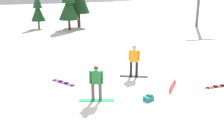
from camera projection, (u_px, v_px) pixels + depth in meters
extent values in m
plane|color=white|center=(122.00, 99.00, 11.81)|extent=(800.00, 800.00, 0.00)
cube|color=#19B259|center=(97.00, 100.00, 11.65)|extent=(1.60, 0.68, 0.02)
cylinder|color=#4C4C51|center=(100.00, 92.00, 11.53)|extent=(0.15, 0.15, 0.80)
cylinder|color=#4C4C51|center=(93.00, 92.00, 11.53)|extent=(0.15, 0.15, 0.80)
cube|color=#237238|center=(96.00, 77.00, 11.34)|extent=(0.45, 0.34, 0.58)
cylinder|color=#237238|center=(102.00, 77.00, 11.34)|extent=(0.11, 0.11, 0.58)
cylinder|color=#237238|center=(90.00, 77.00, 11.33)|extent=(0.11, 0.11, 0.58)
sphere|color=tan|center=(96.00, 67.00, 11.21)|extent=(0.24, 0.24, 0.24)
cube|color=black|center=(96.00, 68.00, 11.07)|extent=(0.17, 0.08, 0.08)
cube|color=black|center=(134.00, 76.00, 14.76)|extent=(1.58, 0.81, 0.02)
cylinder|color=black|center=(131.00, 69.00, 14.64)|extent=(0.15, 0.15, 0.86)
cylinder|color=black|center=(137.00, 69.00, 14.62)|extent=(0.15, 0.15, 0.86)
cube|color=orange|center=(134.00, 56.00, 14.42)|extent=(0.46, 0.36, 0.64)
cylinder|color=orange|center=(129.00, 55.00, 14.43)|extent=(0.11, 0.11, 0.58)
cylinder|color=orange|center=(139.00, 56.00, 14.39)|extent=(0.11, 0.11, 0.58)
sphere|color=tan|center=(134.00, 48.00, 14.28)|extent=(0.24, 0.24, 0.24)
cube|color=black|center=(134.00, 47.00, 14.41)|extent=(0.17, 0.10, 0.08)
cube|color=red|center=(173.00, 86.00, 12.96)|extent=(0.98, 1.19, 0.26)
cylinder|color=red|center=(175.00, 82.00, 13.59)|extent=(0.24, 0.27, 0.26)
cylinder|color=red|center=(170.00, 92.00, 12.32)|extent=(0.24, 0.27, 0.26)
cube|color=black|center=(173.00, 85.00, 13.16)|extent=(0.21, 0.22, 0.15)
cube|color=black|center=(171.00, 88.00, 12.78)|extent=(0.21, 0.22, 0.15)
cube|color=#993FD8|center=(63.00, 83.00, 13.78)|extent=(1.08, 1.29, 0.02)
cylinder|color=#993FD8|center=(73.00, 86.00, 13.37)|extent=(0.38, 0.38, 0.02)
cylinder|color=#993FD8|center=(54.00, 80.00, 14.19)|extent=(0.38, 0.38, 0.02)
cube|color=black|center=(66.00, 83.00, 13.65)|extent=(0.23, 0.24, 0.07)
cube|color=black|center=(61.00, 81.00, 13.89)|extent=(0.23, 0.24, 0.07)
cube|color=red|center=(219.00, 86.00, 13.27)|extent=(1.45, 0.29, 0.02)
cylinder|color=red|center=(207.00, 88.00, 13.07)|extent=(0.26, 0.26, 0.02)
cube|color=black|center=(216.00, 86.00, 13.20)|extent=(0.20, 0.14, 0.07)
cube|color=black|center=(223.00, 85.00, 13.32)|extent=(0.20, 0.14, 0.07)
cube|color=#1E7A7F|center=(148.00, 98.00, 11.66)|extent=(0.54, 0.48, 0.21)
cube|color=#165B5F|center=(150.00, 95.00, 11.66)|extent=(0.28, 0.29, 0.06)
cylinder|color=black|center=(145.00, 100.00, 11.50)|extent=(0.12, 0.07, 0.02)
cylinder|color=#472D19|center=(69.00, 25.00, 30.60)|extent=(0.27, 0.27, 1.21)
cone|color=#194723|center=(69.00, 8.00, 30.06)|extent=(2.39, 2.39, 2.57)
cylinder|color=#472D19|center=(79.00, 20.00, 32.56)|extent=(0.40, 0.40, 1.75)
cylinder|color=#472D19|center=(39.00, 25.00, 31.44)|extent=(0.22, 0.22, 0.95)
cone|color=#194723|center=(38.00, 12.00, 31.02)|extent=(1.71, 1.71, 2.03)
cone|color=#194723|center=(37.00, 0.00, 30.62)|extent=(1.11, 1.11, 1.86)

